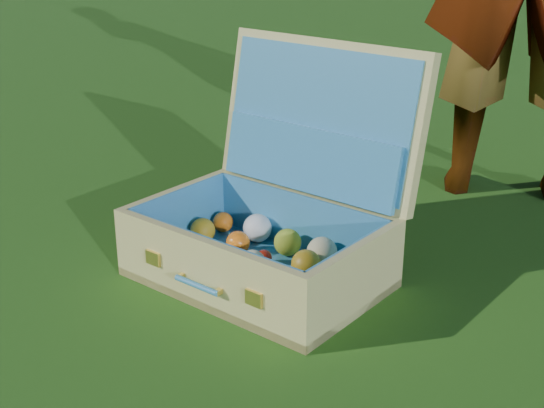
{
  "coord_description": "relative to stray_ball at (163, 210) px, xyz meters",
  "views": [
    {
      "loc": [
        0.78,
        -1.54,
        0.85
      ],
      "look_at": [
        0.02,
        -0.03,
        0.17
      ],
      "focal_mm": 50.0,
      "sensor_mm": 36.0,
      "label": 1
    }
  ],
  "objects": [
    {
      "name": "ground",
      "position": [
        0.38,
        -0.09,
        -0.04
      ],
      "size": [
        60.0,
        60.0,
        0.0
      ],
      "primitive_type": "plane",
      "color": "#215114",
      "rests_on": "ground"
    },
    {
      "name": "stray_ball",
      "position": [
        0.0,
        0.0,
        0.0
      ],
      "size": [
        0.08,
        0.08,
        0.08
      ],
      "primitive_type": "sphere",
      "color": "#3A5997",
      "rests_on": "ground"
    },
    {
      "name": "suitcase",
      "position": [
        0.42,
        -0.12,
        0.12
      ],
      "size": [
        0.66,
        0.6,
        0.54
      ],
      "rotation": [
        0.0,
        0.0,
        -0.22
      ],
      "color": "#D3C571",
      "rests_on": "ground"
    }
  ]
}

